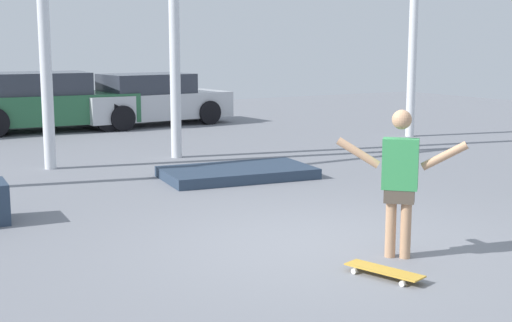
{
  "coord_description": "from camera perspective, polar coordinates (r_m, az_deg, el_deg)",
  "views": [
    {
      "loc": [
        -4.47,
        -6.03,
        2.17
      ],
      "look_at": [
        0.17,
        1.63,
        0.68
      ],
      "focal_mm": 50.0,
      "sensor_mm": 36.0,
      "label": 1
    }
  ],
  "objects": [
    {
      "name": "skateboard",
      "position": [
        6.85,
        10.21,
        -8.64
      ],
      "size": [
        0.42,
        0.8,
        0.08
      ],
      "rotation": [
        0.0,
        0.0,
        -1.29
      ],
      "color": "gold",
      "rests_on": "ground_plane"
    },
    {
      "name": "parked_car_green",
      "position": [
        18.54,
        -16.64,
        4.52
      ],
      "size": [
        4.49,
        2.29,
        1.45
      ],
      "rotation": [
        0.0,
        0.0,
        -0.08
      ],
      "color": "#28603D",
      "rests_on": "ground_plane"
    },
    {
      "name": "manual_pad",
      "position": [
        11.59,
        -1.51,
        -0.94
      ],
      "size": [
        2.56,
        1.66,
        0.17
      ],
      "primitive_type": "cube",
      "rotation": [
        0.0,
        0.0,
        -0.14
      ],
      "color": "#28384C",
      "rests_on": "ground_plane"
    },
    {
      "name": "skateboarder",
      "position": [
        7.31,
        11.44,
        -1.19
      ],
      "size": [
        0.97,
        0.99,
        1.52
      ],
      "rotation": [
        0.0,
        0.0,
        -0.8
      ],
      "color": "tan",
      "rests_on": "ground_plane"
    },
    {
      "name": "ground_plane",
      "position": [
        7.81,
        5.19,
        -6.74
      ],
      "size": [
        36.0,
        36.0,
        0.0
      ],
      "primitive_type": "plane",
      "color": "slate"
    },
    {
      "name": "parked_car_silver",
      "position": [
        19.26,
        -8.4,
        4.84
      ],
      "size": [
        4.19,
        2.08,
        1.36
      ],
      "rotation": [
        0.0,
        0.0,
        0.07
      ],
      "color": "#B7BABF",
      "rests_on": "ground_plane"
    }
  ]
}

